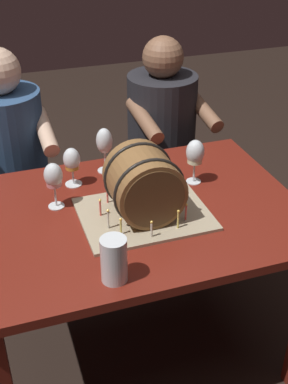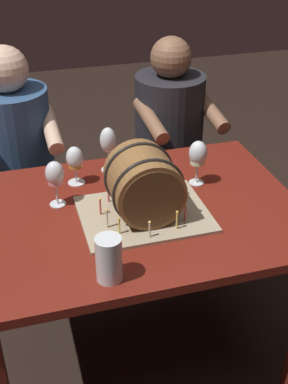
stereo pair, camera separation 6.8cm
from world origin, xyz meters
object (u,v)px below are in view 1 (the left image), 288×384
Objects in this scene: beer_pint at (114,262)px; person_seated_right at (161,154)px; wine_glass_white at (195,154)px; wine_glass_empty at (104,142)px; barrel_cake at (144,187)px; wine_glass_rose at (53,177)px; dining_table at (135,235)px; wine_glass_amber at (72,161)px; person_seated_left at (13,175)px.

person_seated_right is at bearing 62.83° from beer_pint.
wine_glass_white is 0.37m from wine_glass_empty.
person_seated_right is at bearing 65.29° from barrel_cake.
wine_glass_rose is 0.48m from beer_pint.
dining_table is 0.43m from beer_pint.
wine_glass_empty reaches higher than beer_pint.
wine_glass_empty is 0.17× the size of person_seated_right.
wine_glass_white is (0.29, 0.12, 0.24)m from dining_table.
beer_pint is at bearing -123.13° from barrel_cake.
person_seated_right reaches higher than dining_table.
dining_table is 0.38m from wine_glass_rose.
person_seated_left is (-0.21, 0.49, -0.29)m from wine_glass_amber.
wine_glass_empty reaches higher than wine_glass_rose.
wine_glass_rose is 0.16× the size of person_seated_left.
wine_glass_rose is (-0.10, -0.14, 0.02)m from wine_glass_amber.
dining_table is 6.82× the size of wine_glass_rose.
beer_pint is (-0.20, -0.30, -0.05)m from barrel_cake.
dining_table is at bearing -85.90° from wine_glass_empty.
wine_glass_rose is at bearing -136.18° from person_seated_right.
barrel_cake is at bearing -82.83° from wine_glass_empty.
person_seated_right is (0.77, -0.00, -0.01)m from person_seated_left.
wine_glass_amber is 0.14× the size of person_seated_right.
person_seated_right is (0.56, 0.49, -0.30)m from wine_glass_amber.
person_seated_left is (-0.21, 1.09, -0.25)m from beer_pint.
wine_glass_rose is at bearing 101.68° from beer_pint.
person_seated_right is at bearing 41.12° from wine_glass_amber.
person_seated_left reaches higher than person_seated_right.
wine_glass_white is at bearing -98.72° from person_seated_right.
wine_glass_amber is at bearing 55.80° from wine_glass_rose.
person_seated_left is (-0.39, 0.75, -0.07)m from dining_table.
wine_glass_empty reaches higher than dining_table.
barrel_cake is (0.02, -0.04, 0.23)m from dining_table.
beer_pint is 1.14m from person_seated_left.
wine_glass_white is 0.16× the size of person_seated_right.
barrel_cake is at bearing 56.87° from beer_pint.
wine_glass_empty is 1.29× the size of beer_pint.
wine_glass_white is 0.97m from person_seated_left.
barrel_cake is 0.36m from beer_pint.
wine_glass_rose is at bearing -179.51° from wine_glass_white.
wine_glass_white reaches higher than wine_glass_rose.
barrel_cake reaches higher than wine_glass_rose.
barrel_cake is 0.92m from person_seated_right.
wine_glass_empty is at bearing 97.17° from barrel_cake.
person_seated_right is (0.66, 0.63, -0.32)m from wine_glass_rose.
wine_glass_amber is 0.17m from wine_glass_rose.
person_seated_left is at bearing 100.52° from wine_glass_rose.
wine_glass_amber is at bearing -155.57° from wine_glass_empty.
person_seated_left reaches higher than dining_table.
wine_glass_white is at bearing -32.94° from wine_glass_empty.
wine_glass_empty is 0.64m from person_seated_left.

